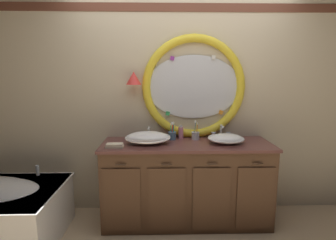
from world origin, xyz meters
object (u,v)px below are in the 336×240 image
(folded_hand_towel, at_px, (115,146))
(soap_dispenser, at_px, (181,132))
(sink_basin_right, at_px, (226,139))
(toothbrush_holder_left, at_px, (172,135))
(toothbrush_holder_right, at_px, (195,135))
(sink_basin_left, at_px, (148,138))

(folded_hand_towel, bearing_deg, soap_dispenser, 27.71)
(sink_basin_right, distance_m, toothbrush_holder_left, 0.59)
(toothbrush_holder_right, distance_m, soap_dispenser, 0.17)
(sink_basin_left, height_order, toothbrush_holder_right, toothbrush_holder_right)
(soap_dispenser, bearing_deg, toothbrush_holder_right, -18.31)
(sink_basin_right, relative_size, soap_dispenser, 2.39)
(toothbrush_holder_left, height_order, soap_dispenser, toothbrush_holder_left)
(sink_basin_right, distance_m, folded_hand_towel, 1.16)
(sink_basin_left, height_order, sink_basin_right, sink_basin_left)
(sink_basin_left, bearing_deg, toothbrush_holder_right, 18.57)
(soap_dispenser, distance_m, folded_hand_towel, 0.78)
(toothbrush_holder_left, bearing_deg, sink_basin_left, -145.72)
(sink_basin_left, xyz_separation_m, soap_dispenser, (0.36, 0.23, 0.00))
(sink_basin_left, xyz_separation_m, toothbrush_holder_left, (0.26, 0.18, -0.01))
(toothbrush_holder_right, xyz_separation_m, soap_dispenser, (-0.16, 0.05, 0.02))
(sink_basin_right, bearing_deg, folded_hand_towel, -173.39)
(sink_basin_left, bearing_deg, toothbrush_holder_left, 34.28)
(toothbrush_holder_left, height_order, toothbrush_holder_right, toothbrush_holder_right)
(sink_basin_left, xyz_separation_m, sink_basin_right, (0.83, 0.00, -0.01))
(sink_basin_left, bearing_deg, folded_hand_towel, -157.74)
(soap_dispenser, height_order, folded_hand_towel, soap_dispenser)
(sink_basin_right, distance_m, soap_dispenser, 0.52)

